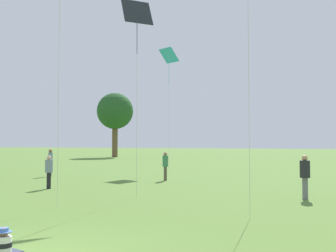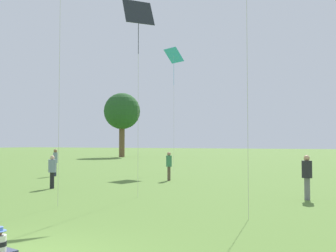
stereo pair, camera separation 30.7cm
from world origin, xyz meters
name	(u,v)px [view 1 (the left image)]	position (x,y,z in m)	size (l,w,h in m)	color
seated_toddler	(4,245)	(-0.48, 0.18, 0.24)	(0.47, 0.54, 0.59)	#383D56
person_standing_1	(165,163)	(-4.18, 15.55, 1.00)	(0.42, 0.42, 1.67)	brown
person_standing_2	(50,160)	(-12.29, 15.00, 1.10)	(0.37, 0.37, 1.80)	#282D42
person_standing_4	(49,169)	(-7.55, 9.47, 0.94)	(0.51, 0.51, 1.60)	black
person_standing_5	(305,173)	(4.03, 10.80, 1.02)	(0.48, 0.48, 1.73)	slate
kite_3	(169,57)	(-7.35, 23.08, 9.10)	(1.65, 1.41, 9.76)	#339EDB
kite_4	(137,15)	(-2.31, 8.69, 7.53)	(1.24, 1.32, 8.22)	#1E2328
distant_tree_0	(115,112)	(-27.60, 47.31, 7.16)	(5.73, 5.73, 10.12)	brown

